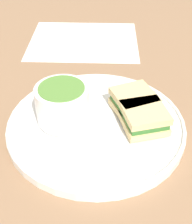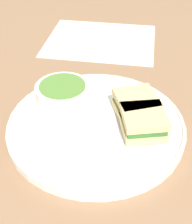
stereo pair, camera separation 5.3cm
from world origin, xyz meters
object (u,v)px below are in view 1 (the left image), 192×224
object	(u,v)px
soup_bowl	(63,104)
sandwich_half_near	(144,118)
sandwich_half_far	(134,102)
spoon	(50,102)

from	to	relation	value
soup_bowl	sandwich_half_near	distance (m)	0.14
sandwich_half_near	sandwich_half_far	size ratio (longest dim) A/B	0.99
sandwich_half_near	sandwich_half_far	world-z (taller)	same
sandwich_half_near	sandwich_half_far	bearing A→B (deg)	-142.38
soup_bowl	spoon	bearing A→B (deg)	-125.91
soup_bowl	sandwich_half_far	distance (m)	0.13
spoon	sandwich_half_near	size ratio (longest dim) A/B	1.10
soup_bowl	sandwich_half_near	bearing A→B (deg)	103.90
spoon	sandwich_half_far	world-z (taller)	sandwich_half_far
soup_bowl	spoon	xyz separation A→B (m)	(-0.03, -0.04, -0.03)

